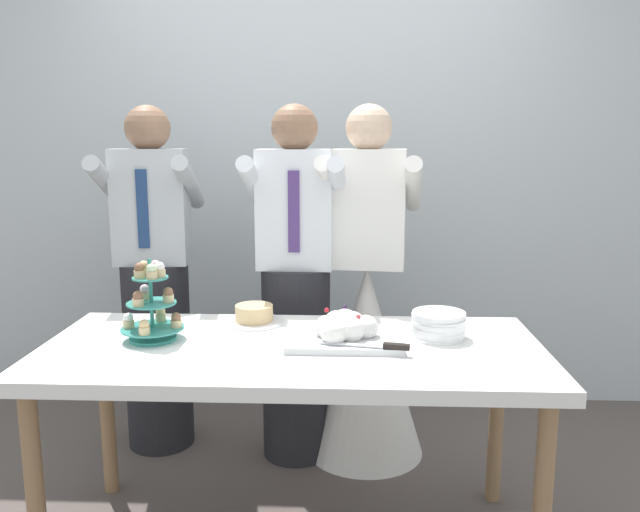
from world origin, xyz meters
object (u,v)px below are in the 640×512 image
at_px(dessert_table, 292,365).
at_px(round_cake, 254,315).
at_px(main_cake_tray, 345,331).
at_px(person_guest, 156,298).
at_px(cupcake_stand, 152,306).
at_px(person_bride, 366,336).
at_px(person_groom, 296,304).
at_px(plate_stack, 438,325).

bearing_deg(dessert_table, round_cake, 122.65).
relative_size(dessert_table, main_cake_tray, 4.15).
xyz_separation_m(dessert_table, person_guest, (-0.73, 0.77, 0.05)).
bearing_deg(dessert_table, cupcake_stand, 175.41).
xyz_separation_m(cupcake_stand, person_guest, (-0.21, 0.73, -0.16)).
relative_size(person_bride, person_guest, 1.00).
xyz_separation_m(cupcake_stand, person_groom, (0.48, 0.65, -0.16)).
relative_size(round_cake, person_bride, 0.14).
relative_size(plate_stack, person_groom, 0.12).
bearing_deg(main_cake_tray, person_groom, 109.51).
relative_size(main_cake_tray, plate_stack, 2.12).
relative_size(dessert_table, person_groom, 1.08).
relative_size(cupcake_stand, plate_stack, 1.49).
distance_m(cupcake_stand, main_cake_tray, 0.71).
bearing_deg(person_groom, round_cake, -107.65).
height_order(plate_stack, round_cake, plate_stack).
distance_m(dessert_table, plate_stack, 0.56).
xyz_separation_m(dessert_table, person_bride, (0.29, 0.73, -0.12)).
bearing_deg(person_bride, cupcake_stand, -139.71).
height_order(person_bride, person_guest, same).
distance_m(main_cake_tray, person_guest, 1.18).
bearing_deg(dessert_table, main_cake_tray, 12.54).
relative_size(person_groom, person_bride, 1.00).
xyz_separation_m(main_cake_tray, plate_stack, (0.35, 0.08, 0.01)).
relative_size(plate_stack, person_guest, 0.12).
distance_m(main_cake_tray, plate_stack, 0.36).
distance_m(plate_stack, person_groom, 0.82).
xyz_separation_m(main_cake_tray, person_groom, (-0.23, 0.65, -0.07)).
bearing_deg(plate_stack, main_cake_tray, -167.76).
xyz_separation_m(dessert_table, plate_stack, (0.54, 0.12, 0.12)).
distance_m(cupcake_stand, person_guest, 0.78).
xyz_separation_m(round_cake, person_bride, (0.47, 0.45, -0.22)).
bearing_deg(main_cake_tray, cupcake_stand, -179.96).
height_order(dessert_table, person_bride, person_bride).
distance_m(cupcake_stand, person_bride, 1.11).
distance_m(person_bride, person_guest, 1.03).
height_order(main_cake_tray, round_cake, main_cake_tray).
xyz_separation_m(cupcake_stand, round_cake, (0.34, 0.23, -0.10)).
bearing_deg(person_groom, person_bride, 5.44).
bearing_deg(round_cake, dessert_table, -57.35).
bearing_deg(main_cake_tray, round_cake, 147.56).
height_order(dessert_table, plate_stack, plate_stack).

